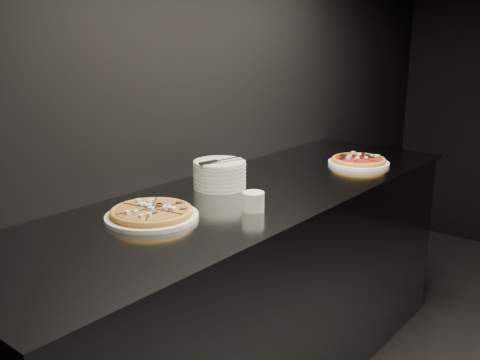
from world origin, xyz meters
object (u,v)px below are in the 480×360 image
Objects in this scene: pizza_mushroom at (152,213)px; ramekin at (253,201)px; counter at (250,292)px; plate_stack at (220,174)px; pizza_tomato at (359,161)px; cutlery at (218,161)px.

pizza_mushroom is 4.17× the size of ramekin.
counter is 11.10× the size of plate_stack.
cutlery is at bearing -108.31° from pizza_tomato.
plate_stack is 0.35m from ramekin.
ramekin is (0.16, -0.19, 0.50)m from counter.
ramekin is (0.30, -0.14, -0.08)m from cutlery.
pizza_tomato is at bearing 80.31° from counter.
cutlery is at bearing -62.38° from plate_stack.
counter is 10.83× the size of cutlery.
counter is 0.69m from pizza_mushroom.
cutlery reaches higher than pizza_tomato.
plate_stack reaches higher than ramekin.
cutlery is (-0.26, -0.77, 0.10)m from pizza_tomato.
pizza_mushroom reaches higher than pizza_tomato.
ramekin reaches higher than pizza_mushroom.
ramekin is at bearing -27.77° from plate_stack.
ramekin is at bearing -87.46° from pizza_tomato.
counter is 0.59m from cutlery.
pizza_mushroom reaches higher than counter.
counter is 0.88m from pizza_tomato.
pizza_tomato is at bearing 70.72° from plate_stack.
plate_stack reaches higher than pizza_mushroom.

